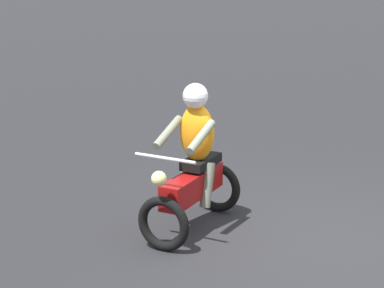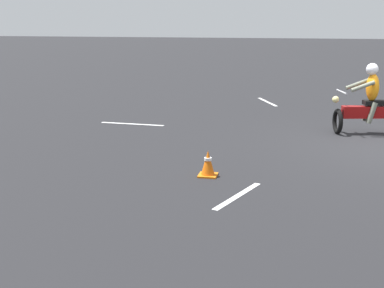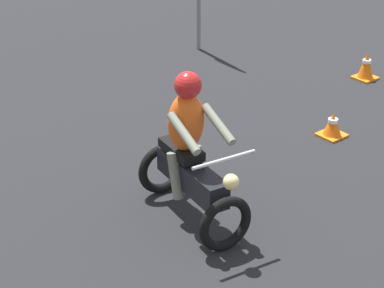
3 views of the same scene
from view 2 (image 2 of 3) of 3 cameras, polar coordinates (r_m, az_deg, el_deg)
The scene contains 5 objects.
motorcycle_rider_foreground at distance 13.20m, azimuth 18.23°, elevation 4.15°, with size 1.56×0.94×1.66m.
traffic_cone_mid_left at distance 9.25m, azimuth 1.71°, elevation -2.13°, with size 0.32×0.32×0.46m.
lane_stripe_e at distance 13.89m, azimuth -6.38°, elevation 2.15°, with size 0.10×1.71×0.01m, color silver.
lane_stripe_n at distance 8.32m, azimuth 4.90°, elevation -5.51°, with size 0.10×1.47×0.01m, color silver.
lane_stripe_s at distance 17.60m, azimuth 8.04°, elevation 4.48°, with size 0.10×1.78×0.01m, color silver.
Camera 2 is at (2.11, 11.64, 2.69)m, focal length 50.00 mm.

